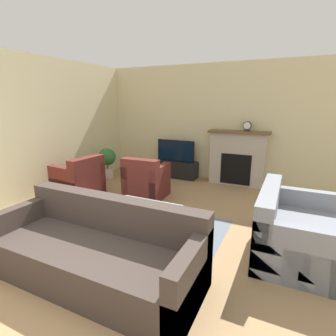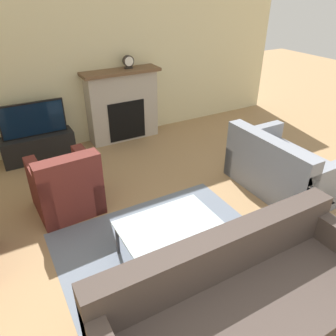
{
  "view_description": "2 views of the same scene",
  "coord_description": "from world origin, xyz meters",
  "px_view_note": "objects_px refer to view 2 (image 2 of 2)",
  "views": [
    {
      "loc": [
        1.82,
        -0.97,
        1.85
      ],
      "look_at": [
        0.01,
        2.81,
        0.78
      ],
      "focal_mm": 28.0,
      "sensor_mm": 36.0,
      "label": 1
    },
    {
      "loc": [
        -1.24,
        -0.22,
        2.5
      ],
      "look_at": [
        0.26,
        2.46,
        0.74
      ],
      "focal_mm": 35.0,
      "sensor_mm": 36.0,
      "label": 2
    }
  ],
  "objects_px": {
    "couch_loveseat": "(283,170)",
    "mantel_clock": "(128,62)",
    "tv": "(33,119)",
    "armchair_accent": "(67,188)",
    "couch_sectional": "(242,309)",
    "coffee_table": "(170,227)"
  },
  "relations": [
    {
      "from": "tv",
      "to": "couch_loveseat",
      "type": "xyz_separation_m",
      "value": [
        2.71,
        -2.51,
        -0.38
      ]
    },
    {
      "from": "tv",
      "to": "armchair_accent",
      "type": "height_order",
      "value": "tv"
    },
    {
      "from": "tv",
      "to": "couch_loveseat",
      "type": "bearing_deg",
      "value": -42.78
    },
    {
      "from": "tv",
      "to": "couch_loveseat",
      "type": "relative_size",
      "value": 0.68
    },
    {
      "from": "couch_sectional",
      "to": "mantel_clock",
      "type": "height_order",
      "value": "mantel_clock"
    },
    {
      "from": "tv",
      "to": "armchair_accent",
      "type": "bearing_deg",
      "value": -87.94
    },
    {
      "from": "couch_loveseat",
      "to": "armchair_accent",
      "type": "bearing_deg",
      "value": 70.46
    },
    {
      "from": "tv",
      "to": "couch_sectional",
      "type": "height_order",
      "value": "tv"
    },
    {
      "from": "couch_loveseat",
      "to": "armchair_accent",
      "type": "xyz_separation_m",
      "value": [
        -2.66,
        0.94,
        0.02
      ]
    },
    {
      "from": "couch_sectional",
      "to": "couch_loveseat",
      "type": "bearing_deg",
      "value": 36.26
    },
    {
      "from": "couch_loveseat",
      "to": "coffee_table",
      "type": "distance_m",
      "value": 1.99
    },
    {
      "from": "couch_loveseat",
      "to": "mantel_clock",
      "type": "height_order",
      "value": "mantel_clock"
    },
    {
      "from": "couch_loveseat",
      "to": "mantel_clock",
      "type": "xyz_separation_m",
      "value": [
        -1.06,
        2.6,
        1.04
      ]
    },
    {
      "from": "couch_loveseat",
      "to": "coffee_table",
      "type": "relative_size",
      "value": 1.42
    },
    {
      "from": "couch_loveseat",
      "to": "armchair_accent",
      "type": "distance_m",
      "value": 2.82
    },
    {
      "from": "couch_sectional",
      "to": "coffee_table",
      "type": "relative_size",
      "value": 2.32
    },
    {
      "from": "tv",
      "to": "mantel_clock",
      "type": "height_order",
      "value": "mantel_clock"
    },
    {
      "from": "tv",
      "to": "armchair_accent",
      "type": "xyz_separation_m",
      "value": [
        0.06,
        -1.57,
        -0.36
      ]
    },
    {
      "from": "tv",
      "to": "couch_sectional",
      "type": "xyz_separation_m",
      "value": [
        0.82,
        -3.9,
        -0.38
      ]
    },
    {
      "from": "couch_sectional",
      "to": "coffee_table",
      "type": "bearing_deg",
      "value": 93.45
    },
    {
      "from": "couch_loveseat",
      "to": "coffee_table",
      "type": "height_order",
      "value": "couch_loveseat"
    },
    {
      "from": "armchair_accent",
      "to": "coffee_table",
      "type": "distance_m",
      "value": 1.48
    }
  ]
}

